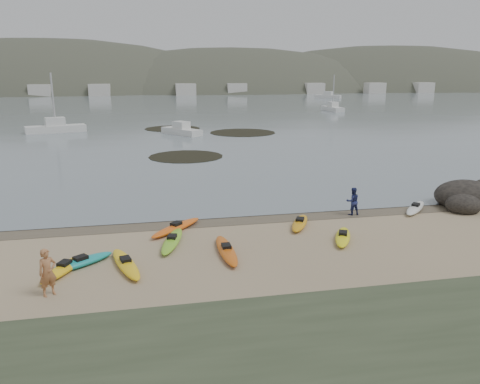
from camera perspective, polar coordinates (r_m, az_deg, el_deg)
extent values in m
plane|color=tan|center=(26.81, 0.00, -3.11)|extent=(600.00, 600.00, 0.00)
plane|color=brown|center=(26.53, 0.13, -3.29)|extent=(60.00, 60.00, 0.00)
plane|color=slate|center=(325.19, -10.89, 12.78)|extent=(1200.00, 1200.00, 0.00)
ellipsoid|color=#D55D12|center=(21.54, -1.67, -7.12)|extent=(0.75, 3.91, 0.34)
ellipsoid|color=yellow|center=(21.03, -20.57, -8.65)|extent=(1.98, 3.17, 0.34)
ellipsoid|color=#80C928|center=(22.93, -8.27, -5.91)|extent=(1.62, 3.75, 0.34)
ellipsoid|color=yellow|center=(20.68, -13.75, -8.51)|extent=(1.68, 3.78, 0.34)
ellipsoid|color=silver|center=(29.93, 20.61, -1.84)|extent=(2.84, 2.91, 0.34)
ellipsoid|color=orange|center=(25.48, 7.31, -3.78)|extent=(2.00, 2.99, 0.34)
ellipsoid|color=yellow|center=(23.75, 12.42, -5.38)|extent=(1.93, 2.97, 0.34)
ellipsoid|color=orange|center=(24.80, -7.77, -4.31)|extent=(3.11, 3.22, 0.34)
ellipsoid|color=teal|center=(21.37, -18.82, -8.12)|extent=(2.86, 2.40, 0.34)
imported|color=#B17346|center=(18.88, -22.41, -9.04)|extent=(0.80, 0.72, 1.82)
imported|color=navy|center=(27.85, 13.57, -1.10)|extent=(0.79, 0.62, 1.63)
ellipsoid|color=black|center=(32.46, 25.61, -0.91)|extent=(3.80, 2.95, 1.90)
ellipsoid|color=black|center=(30.89, 25.53, -1.81)|extent=(2.11, 1.90, 1.27)
cylinder|color=black|center=(46.20, -6.61, 4.31)|extent=(7.26, 7.26, 0.04)
cylinder|color=black|center=(64.22, 0.32, 7.24)|extent=(8.93, 8.93, 0.04)
cylinder|color=black|center=(69.48, -8.24, 7.64)|extent=(8.02, 8.02, 0.04)
cube|color=silver|center=(69.30, -21.54, 7.21)|extent=(8.08, 4.29, 1.09)
cube|color=silver|center=(62.81, -7.14, 7.37)|extent=(5.16, 6.50, 0.92)
cube|color=silver|center=(102.36, 11.23, 9.94)|extent=(2.44, 7.38, 1.02)
cube|color=silver|center=(152.63, 10.67, 11.38)|extent=(7.68, 6.68, 1.12)
ellipsoid|color=#384235|center=(225.15, -21.80, 6.77)|extent=(220.00, 120.00, 80.00)
ellipsoid|color=#384235|center=(220.00, -0.96, 8.35)|extent=(200.00, 110.00, 68.00)
ellipsoid|color=#384235|center=(258.71, 17.65, 8.19)|extent=(230.00, 130.00, 76.00)
cube|color=beige|center=(174.11, -24.23, 11.21)|extent=(7.00, 5.00, 4.00)
cube|color=beige|center=(170.65, -16.20, 11.85)|extent=(7.00, 5.00, 4.00)
cube|color=beige|center=(170.52, -7.96, 12.27)|extent=(7.00, 5.00, 4.00)
cube|color=beige|center=(173.74, 0.15, 12.44)|extent=(7.00, 5.00, 4.00)
cube|color=beige|center=(180.13, 7.83, 12.38)|extent=(7.00, 5.00, 4.00)
cube|color=beige|center=(189.37, 14.86, 12.14)|extent=(7.00, 5.00, 4.00)
cube|color=beige|center=(201.06, 21.14, 11.77)|extent=(7.00, 5.00, 4.00)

